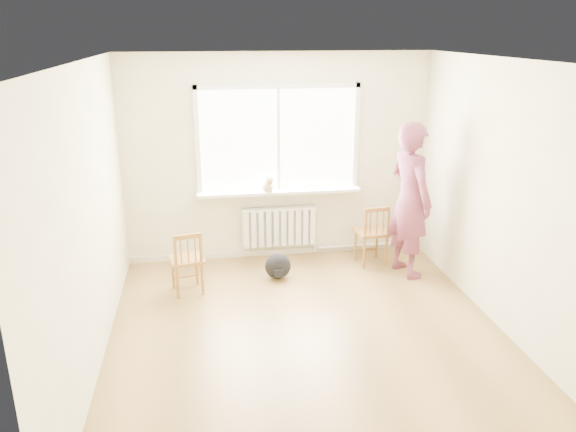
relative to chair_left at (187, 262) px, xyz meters
name	(u,v)px	position (x,y,z in m)	size (l,w,h in m)	color
floor	(309,338)	(1.21, -1.22, -0.39)	(4.50, 4.50, 0.00)	olive
ceiling	(313,61)	(1.21, -1.22, 2.31)	(4.50, 4.50, 0.00)	white
back_wall	(278,158)	(1.21, 1.03, 0.96)	(4.00, 0.01, 2.70)	beige
window	(278,135)	(1.21, 1.00, 1.27)	(2.12, 0.05, 1.42)	white
windowsill	(279,191)	(1.21, 0.92, 0.54)	(2.15, 0.22, 0.04)	white
radiator	(279,226)	(1.21, 0.94, 0.05)	(1.00, 0.12, 0.55)	white
heating_pipe	(367,245)	(2.46, 0.97, -0.31)	(0.04, 0.04, 1.40)	silver
baseboard	(279,252)	(1.21, 1.01, -0.35)	(4.00, 0.03, 0.08)	beige
chair_left	(187,262)	(0.00, 0.00, 0.00)	(0.45, 0.44, 0.77)	olive
chair_right	(373,235)	(2.38, 0.49, 0.02)	(0.44, 0.42, 0.82)	olive
person	(410,200)	(2.72, 0.17, 0.58)	(0.70, 0.46, 1.93)	#B53C65
cat	(268,184)	(1.05, 0.83, 0.67)	(0.20, 0.40, 0.27)	beige
backpack	(278,266)	(1.09, 0.24, -0.23)	(0.32, 0.24, 0.32)	black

